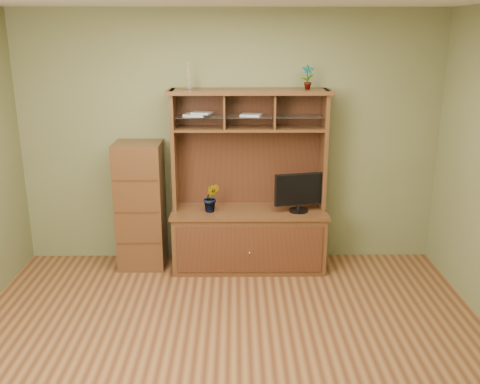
{
  "coord_description": "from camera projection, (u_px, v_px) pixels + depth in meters",
  "views": [
    {
      "loc": [
        0.06,
        -3.66,
        2.47
      ],
      "look_at": [
        0.1,
        1.2,
        1.0
      ],
      "focal_mm": 40.0,
      "sensor_mm": 36.0,
      "label": 1
    }
  ],
  "objects": [
    {
      "name": "side_cabinet",
      "position": [
        141.0,
        206.0,
        5.7
      ],
      "size": [
        0.49,
        0.44,
        1.36
      ],
      "color": "#492714",
      "rests_on": "room"
    },
    {
      "name": "top_plant",
      "position": [
        307.0,
        77.0,
        5.37
      ],
      "size": [
        0.14,
        0.1,
        0.25
      ],
      "primitive_type": "imported",
      "rotation": [
        0.0,
        0.0,
        0.11
      ],
      "color": "#2C5D20",
      "rests_on": "media_hutch"
    },
    {
      "name": "reed_diffuser",
      "position": [
        188.0,
        79.0,
        5.36
      ],
      "size": [
        0.05,
        0.05,
        0.27
      ],
      "color": "silver",
      "rests_on": "media_hutch"
    },
    {
      "name": "monitor",
      "position": [
        299.0,
        192.0,
        5.55
      ],
      "size": [
        0.51,
        0.2,
        0.41
      ],
      "rotation": [
        0.0,
        0.0,
        0.21
      ],
      "color": "black",
      "rests_on": "media_hutch"
    },
    {
      "name": "orchid_plant",
      "position": [
        211.0,
        198.0,
        5.56
      ],
      "size": [
        0.18,
        0.15,
        0.31
      ],
      "primitive_type": "imported",
      "rotation": [
        0.0,
        0.0,
        -0.09
      ],
      "color": "#2B521C",
      "rests_on": "media_hutch"
    },
    {
      "name": "room",
      "position": [
        227.0,
        194.0,
        3.83
      ],
      "size": [
        4.54,
        4.04,
        2.74
      ],
      "color": "#512B17",
      "rests_on": "ground"
    },
    {
      "name": "media_hutch",
      "position": [
        249.0,
        220.0,
        5.72
      ],
      "size": [
        1.66,
        0.61,
        1.9
      ],
      "color": "#492714",
      "rests_on": "room"
    },
    {
      "name": "magazines",
      "position": [
        215.0,
        114.0,
        5.47
      ],
      "size": [
        0.82,
        0.21,
        0.04
      ],
      "color": "#AAABAF",
      "rests_on": "media_hutch"
    }
  ]
}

